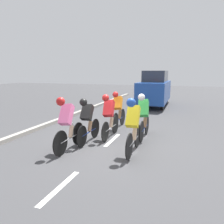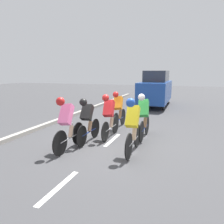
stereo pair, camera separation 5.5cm
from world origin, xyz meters
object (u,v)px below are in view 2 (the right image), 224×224
(cyclist_orange, at_px, (118,109))
(support_car, at_px, (156,89))
(cyclist_pink, at_px, (67,122))
(cyclist_green, at_px, (144,115))
(cyclist_red, at_px, (109,115))
(cyclist_black, at_px, (87,119))
(cyclist_yellow, at_px, (133,124))

(cyclist_orange, xyz_separation_m, support_car, (-0.54, -6.34, 0.36))
(cyclist_pink, height_order, support_car, support_car)
(cyclist_green, height_order, support_car, support_car)
(cyclist_red, distance_m, cyclist_pink, 1.71)
(cyclist_orange, bearing_deg, cyclist_green, 138.98)
(cyclist_red, relative_size, cyclist_black, 1.02)
(cyclist_orange, relative_size, cyclist_black, 0.99)
(cyclist_red, distance_m, cyclist_green, 1.16)
(cyclist_red, height_order, cyclist_black, cyclist_red)
(cyclist_red, relative_size, cyclist_green, 1.03)
(cyclist_green, bearing_deg, cyclist_yellow, 89.90)
(cyclist_black, bearing_deg, cyclist_yellow, 163.35)
(cyclist_orange, distance_m, support_car, 6.38)
(cyclist_orange, height_order, cyclist_green, cyclist_green)
(cyclist_yellow, height_order, support_car, support_car)
(cyclist_green, relative_size, support_car, 0.37)
(cyclist_green, relative_size, cyclist_yellow, 0.99)
(cyclist_yellow, xyz_separation_m, cyclist_black, (1.59, -0.47, -0.06))
(cyclist_yellow, distance_m, cyclist_black, 1.66)
(cyclist_orange, xyz_separation_m, cyclist_black, (0.36, 2.10, -0.01))
(cyclist_pink, bearing_deg, cyclist_red, -114.40)
(cyclist_pink, bearing_deg, cyclist_green, -134.63)
(cyclist_red, bearing_deg, cyclist_green, -165.28)
(cyclist_pink, relative_size, support_car, 0.38)
(cyclist_orange, relative_size, cyclist_pink, 0.96)
(cyclist_pink, relative_size, cyclist_yellow, 1.02)
(cyclist_yellow, bearing_deg, support_car, -85.61)
(cyclist_pink, height_order, cyclist_green, cyclist_pink)
(cyclist_red, distance_m, cyclist_yellow, 1.65)
(cyclist_red, height_order, cyclist_pink, cyclist_pink)
(cyclist_black, xyz_separation_m, support_car, (-0.90, -8.44, 0.37))
(cyclist_red, height_order, support_car, support_car)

